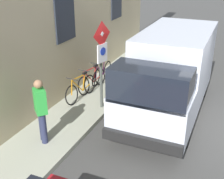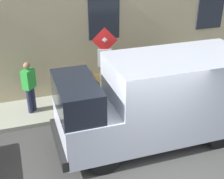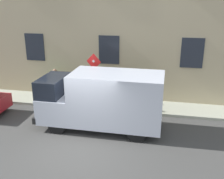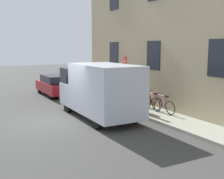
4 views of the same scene
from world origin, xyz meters
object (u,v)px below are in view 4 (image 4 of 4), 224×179
at_px(bicycle_orange, 143,99).
at_px(litter_bin, 141,102).
at_px(bicycle_red, 152,102).
at_px(pedestrian, 113,84).
at_px(bicycle_purple, 163,105).
at_px(sign_post_stacked, 125,73).
at_px(delivery_van, 99,89).
at_px(parked_hatchback, 56,85).

xyz_separation_m(bicycle_orange, litter_bin, (-0.80, -0.96, 0.08)).
bearing_deg(bicycle_orange, litter_bin, 145.86).
distance_m(bicycle_red, pedestrian, 3.51).
bearing_deg(litter_bin, bicycle_purple, -40.80).
height_order(bicycle_red, bicycle_orange, same).
height_order(bicycle_orange, litter_bin, litter_bin).
distance_m(bicycle_purple, litter_bin, 1.06).
bearing_deg(pedestrian, litter_bin, 35.09).
height_order(bicycle_purple, bicycle_orange, same).
distance_m(sign_post_stacked, bicycle_orange, 1.71).
distance_m(bicycle_purple, pedestrian, 4.32).
distance_m(sign_post_stacked, delivery_van, 2.18).
xyz_separation_m(delivery_van, bicycle_orange, (2.85, 0.58, -0.82)).
relative_size(pedestrian, litter_bin, 1.91).
relative_size(sign_post_stacked, parked_hatchback, 0.66).
relative_size(bicycle_red, pedestrian, 1.00).
bearing_deg(bicycle_red, parked_hatchback, 27.16).
bearing_deg(parked_hatchback, bicycle_red, -159.55).
height_order(delivery_van, bicycle_red, delivery_van).
distance_m(delivery_van, bicycle_orange, 3.03).
height_order(delivery_van, parked_hatchback, delivery_van).
bearing_deg(parked_hatchback, pedestrian, -147.66).
bearing_deg(bicycle_purple, bicycle_red, -1.22).
bearing_deg(litter_bin, pedestrian, 82.70).
height_order(sign_post_stacked, bicycle_purple, sign_post_stacked).
xyz_separation_m(bicycle_red, litter_bin, (-0.80, -0.13, 0.08)).
xyz_separation_m(bicycle_purple, pedestrian, (-0.34, 4.27, 0.56)).
relative_size(parked_hatchback, pedestrian, 2.33).
distance_m(delivery_van, bicycle_purple, 3.15).
xyz_separation_m(sign_post_stacked, delivery_van, (-1.91, -0.89, -0.58)).
bearing_deg(pedestrian, delivery_van, 4.35).
relative_size(sign_post_stacked, bicycle_red, 1.53).
bearing_deg(parked_hatchback, delivery_van, 178.43).
height_order(bicycle_purple, pedestrian, pedestrian).
xyz_separation_m(delivery_van, pedestrian, (2.51, 3.21, -0.26)).
distance_m(sign_post_stacked, bicycle_red, 2.03).
height_order(delivery_van, bicycle_purple, delivery_van).
relative_size(sign_post_stacked, litter_bin, 2.93).
xyz_separation_m(parked_hatchback, bicycle_red, (2.70, -7.13, -0.22)).
bearing_deg(delivery_van, bicycle_red, -94.56).
xyz_separation_m(bicycle_purple, bicycle_red, (0.00, 0.82, 0.00)).
xyz_separation_m(bicycle_purple, litter_bin, (-0.80, 0.69, 0.08)).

